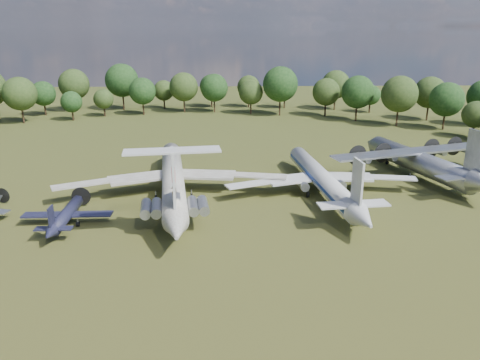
{
  "coord_description": "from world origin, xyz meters",
  "views": [
    {
      "loc": [
        6.21,
        -67.52,
        26.21
      ],
      "look_at": [
        8.13,
        -3.14,
        5.0
      ],
      "focal_mm": 35.0,
      "sensor_mm": 36.0,
      "label": 1
    }
  ],
  "objects_px": {
    "il62_airliner": "(173,183)",
    "tu104_jet": "(322,182)",
    "person_on_il62": "(174,191)",
    "small_prop_west": "(66,217)",
    "an12_transport": "(418,165)"
  },
  "relations": [
    {
      "from": "an12_transport",
      "to": "il62_airliner",
      "type": "bearing_deg",
      "value": 174.79
    },
    {
      "from": "small_prop_west",
      "to": "person_on_il62",
      "type": "relative_size",
      "value": 8.78
    },
    {
      "from": "tu104_jet",
      "to": "person_on_il62",
      "type": "height_order",
      "value": "person_on_il62"
    },
    {
      "from": "tu104_jet",
      "to": "person_on_il62",
      "type": "xyz_separation_m",
      "value": [
        -22.35,
        -13.46,
        3.58
      ]
    },
    {
      "from": "il62_airliner",
      "to": "person_on_il62",
      "type": "bearing_deg",
      "value": -90.0
    },
    {
      "from": "tu104_jet",
      "to": "small_prop_west",
      "type": "height_order",
      "value": "tu104_jet"
    },
    {
      "from": "tu104_jet",
      "to": "small_prop_west",
      "type": "bearing_deg",
      "value": -169.26
    },
    {
      "from": "small_prop_west",
      "to": "person_on_il62",
      "type": "xyz_separation_m",
      "value": [
        15.15,
        -2.03,
        4.47
      ]
    },
    {
      "from": "tu104_jet",
      "to": "small_prop_west",
      "type": "xyz_separation_m",
      "value": [
        -37.5,
        -11.43,
        -0.88
      ]
    },
    {
      "from": "tu104_jet",
      "to": "person_on_il62",
      "type": "distance_m",
      "value": 26.34
    },
    {
      "from": "tu104_jet",
      "to": "il62_airliner",
      "type": "bearing_deg",
      "value": 174.48
    },
    {
      "from": "il62_airliner",
      "to": "tu104_jet",
      "type": "relative_size",
      "value": 1.15
    },
    {
      "from": "an12_transport",
      "to": "small_prop_west",
      "type": "distance_m",
      "value": 60.22
    },
    {
      "from": "il62_airliner",
      "to": "tu104_jet",
      "type": "height_order",
      "value": "il62_airliner"
    },
    {
      "from": "il62_airliner",
      "to": "an12_transport",
      "type": "bearing_deg",
      "value": 4.41
    }
  ]
}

